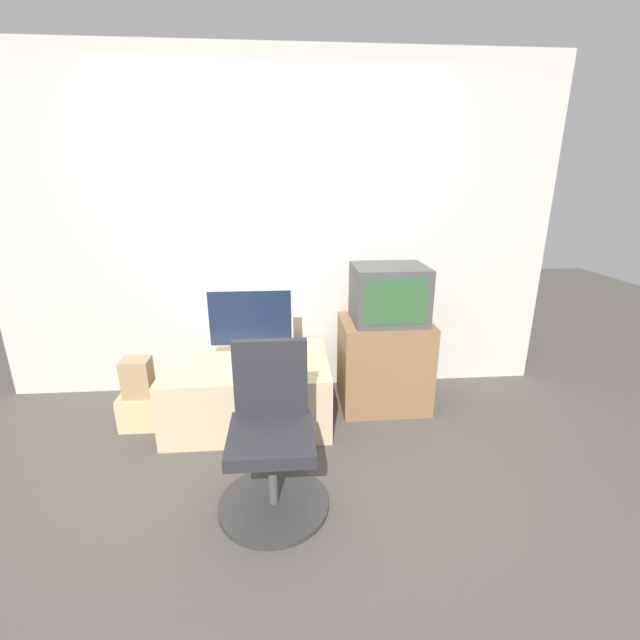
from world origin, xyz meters
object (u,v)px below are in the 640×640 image
Objects in this scene: mouse at (289,365)px; cardboard_box_lower at (142,411)px; office_chair at (272,445)px; crt_tv at (389,294)px; main_monitor at (251,321)px; keyboard at (253,367)px.

mouse reaches higher than cardboard_box_lower.
office_chair is at bearing -40.97° from cardboard_box_lower.
office_chair is at bearing -97.70° from mouse.
crt_tv is 1.43m from office_chair.
office_chair is at bearing -129.72° from crt_tv.
office_chair is (-0.10, -0.75, -0.12)m from mouse.
office_chair is (-0.84, -1.02, -0.55)m from crt_tv.
crt_tv is (1.01, 0.01, 0.18)m from main_monitor.
main_monitor is 0.36m from keyboard.
crt_tv is at bearing 19.86° from mouse.
main_monitor is 1.00m from cardboard_box_lower.
mouse is (0.27, -0.26, -0.24)m from main_monitor.
mouse is 0.10× the size of crt_tv.
main_monitor is at bearing 136.22° from mouse.
keyboard is 0.25m from mouse.
office_chair reaches higher than keyboard.
keyboard is 1.14× the size of cardboard_box_lower.
crt_tv is 1.73× the size of cardboard_box_lower.
main_monitor is at bearing 99.47° from office_chair.
main_monitor reaches higher than keyboard.
crt_tv reaches higher than mouse.
main_monitor reaches higher than mouse.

